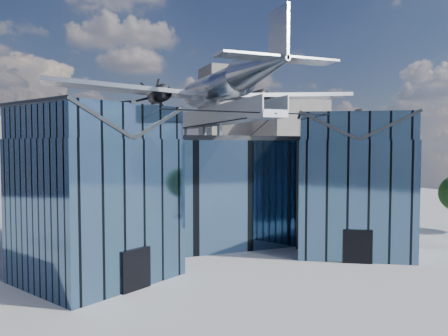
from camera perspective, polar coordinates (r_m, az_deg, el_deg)
name	(u,v)px	position (r m, az deg, el deg)	size (l,w,h in m)	color
ground_plane	(233,260)	(35.41, 1.21, -11.87)	(120.00, 120.00, 0.00)	gray
museum	(209,184)	(39.82, -2.01, -2.12)	(32.88, 24.50, 17.60)	#426386
bg_towers	(137,140)	(83.38, -11.33, 3.57)	(77.00, 24.50, 26.00)	slate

